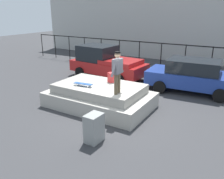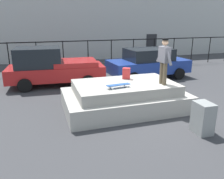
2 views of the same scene
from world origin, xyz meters
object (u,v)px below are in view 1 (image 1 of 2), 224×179
object	(u,v)px
skateboarder	(117,70)
backpack	(111,77)
utility_box	(94,128)
car_red_pickup_near	(106,62)
car_blue_sedan_mid	(193,75)
skateboard	(83,84)

from	to	relation	value
skateboarder	backpack	distance (m)	1.64
skateboarder	utility_box	world-z (taller)	skateboarder
utility_box	skateboarder	bearing A→B (deg)	99.65
skateboarder	backpack	world-z (taller)	skateboarder
car_red_pickup_near	utility_box	bearing A→B (deg)	-60.38
skateboarder	backpack	size ratio (longest dim) A/B	3.72
skateboarder	car_blue_sedan_mid	distance (m)	5.13
utility_box	car_blue_sedan_mid	bearing A→B (deg)	79.19
car_blue_sedan_mid	utility_box	size ratio (longest dim) A/B	4.97
car_red_pickup_near	utility_box	world-z (taller)	car_red_pickup_near
backpack	car_red_pickup_near	distance (m)	4.48
skateboard	car_red_pickup_near	world-z (taller)	car_red_pickup_near
skateboard	utility_box	distance (m)	2.84
skateboard	backpack	xyz separation A→B (m)	(0.70, 1.08, 0.11)
skateboard	backpack	distance (m)	1.30
car_blue_sedan_mid	backpack	bearing A→B (deg)	-127.38
car_red_pickup_near	skateboard	bearing A→B (deg)	-68.24
skateboard	utility_box	xyz separation A→B (m)	(1.93, -1.99, -0.63)
skateboarder	car_red_pickup_near	size ratio (longest dim) A/B	0.33
skateboard	car_red_pickup_near	xyz separation A→B (m)	(-1.89, 4.73, -0.16)
backpack	car_blue_sedan_mid	xyz separation A→B (m)	(2.73, 3.57, -0.36)
car_red_pickup_near	car_blue_sedan_mid	xyz separation A→B (m)	(5.32, -0.07, -0.08)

